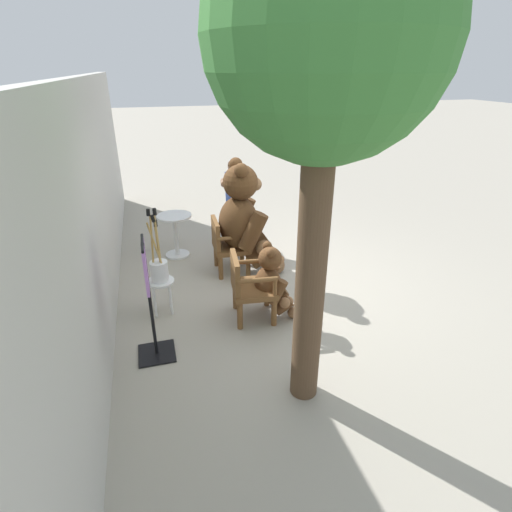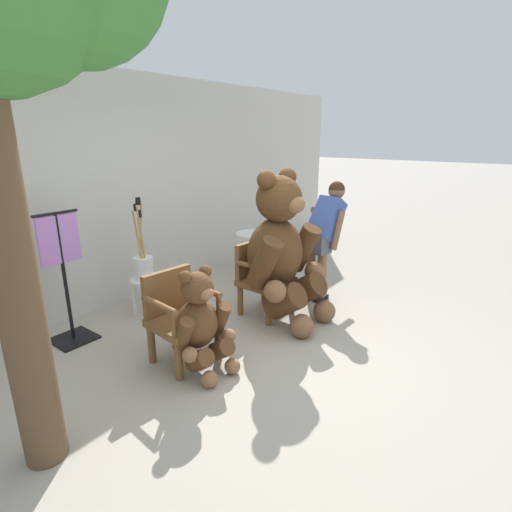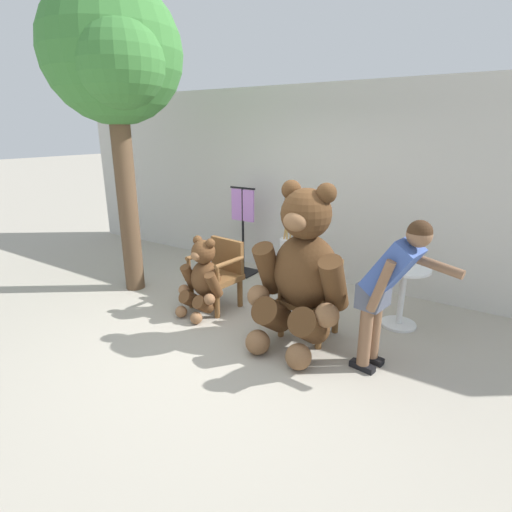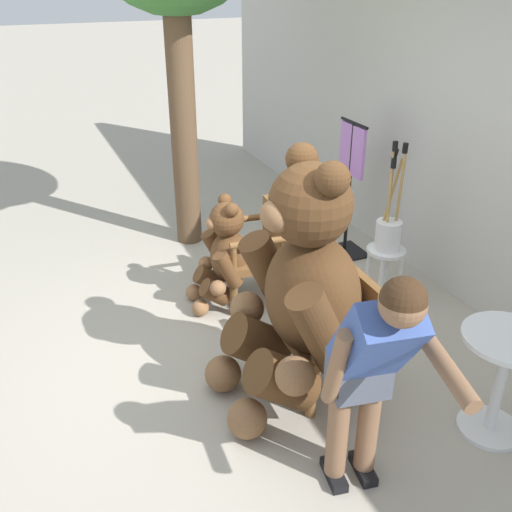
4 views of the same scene
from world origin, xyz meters
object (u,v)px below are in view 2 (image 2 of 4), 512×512
object	(u,v)px
teddy_bear_large	(282,249)
brush_bucket	(143,263)
round_side_table	(255,252)
white_stool	(145,287)
clothing_display_stand	(64,275)
wooden_chair_left	(179,314)
teddy_bear_small	(201,322)
person_visitor	(324,230)
wooden_chair_right	(262,276)

from	to	relation	value
teddy_bear_large	brush_bucket	distance (m)	1.60
round_side_table	white_stool	bearing A→B (deg)	168.62
clothing_display_stand	wooden_chair_left	bearing A→B (deg)	-69.53
teddy_bear_small	person_visitor	distance (m)	2.25
teddy_bear_small	clothing_display_stand	world-z (taller)	clothing_display_stand
wooden_chair_right	teddy_bear_large	world-z (taller)	teddy_bear_large
wooden_chair_left	round_side_table	size ratio (longest dim) A/B	1.19
wooden_chair_left	clothing_display_stand	world-z (taller)	clothing_display_stand
teddy_bear_small	clothing_display_stand	distance (m)	1.55
wooden_chair_right	white_stool	distance (m)	1.38
wooden_chair_right	clothing_display_stand	xyz separation A→B (m)	(-1.75, 1.18, 0.26)
wooden_chair_right	round_side_table	world-z (taller)	wooden_chair_right
wooden_chair_left	white_stool	distance (m)	1.13
clothing_display_stand	person_visitor	bearing A→B (deg)	-29.86
teddy_bear_small	person_visitor	bearing A→B (deg)	-1.04
wooden_chair_right	white_stool	world-z (taller)	wooden_chair_right
person_visitor	wooden_chair_left	bearing A→B (deg)	171.36
white_stool	round_side_table	distance (m)	1.72
person_visitor	clothing_display_stand	xyz separation A→B (m)	(-2.64, 1.51, -0.18)
person_visitor	wooden_chair_right	bearing A→B (deg)	159.29
clothing_display_stand	white_stool	bearing A→B (deg)	-8.78
wooden_chair_right	white_stool	xyz separation A→B (m)	(-0.89, 1.05, -0.11)
wooden_chair_left	wooden_chair_right	xyz separation A→B (m)	(1.31, 0.00, 0.00)
wooden_chair_left	brush_bucket	size ratio (longest dim) A/B	0.90
wooden_chair_left	person_visitor	bearing A→B (deg)	-8.64
teddy_bear_large	round_side_table	size ratio (longest dim) A/B	2.39
wooden_chair_right	white_stool	bearing A→B (deg)	130.47
brush_bucket	wooden_chair_right	bearing A→B (deg)	-49.51
person_visitor	brush_bucket	bearing A→B (deg)	142.16
brush_bucket	round_side_table	size ratio (longest dim) A/B	1.33
wooden_chair_right	wooden_chair_left	bearing A→B (deg)	-179.99
clothing_display_stand	round_side_table	bearing A→B (deg)	-10.51
brush_bucket	teddy_bear_small	bearing A→B (deg)	-107.80
wooden_chair_left	white_stool	bearing A→B (deg)	68.16
brush_bucket	teddy_bear_large	bearing A→B (deg)	-56.06
teddy_bear_large	white_stool	size ratio (longest dim) A/B	3.73
person_visitor	white_stool	xyz separation A→B (m)	(-1.78, 1.38, -0.54)
wooden_chair_right	person_visitor	xyz separation A→B (m)	(0.88, -0.33, 0.44)
wooden_chair_right	round_side_table	size ratio (longest dim) A/B	1.19
wooden_chair_left	wooden_chair_right	world-z (taller)	same
white_stool	teddy_bear_large	bearing A→B (deg)	-56.08
wooden_chair_left	teddy_bear_small	world-z (taller)	teddy_bear_small
white_stool	brush_bucket	size ratio (longest dim) A/B	0.48
wooden_chair_left	round_side_table	bearing A→B (deg)	18.55
teddy_bear_large	round_side_table	distance (m)	1.33
person_visitor	round_side_table	world-z (taller)	person_visitor
teddy_bear_large	teddy_bear_small	world-z (taller)	teddy_bear_large
teddy_bear_large	teddy_bear_small	size ratio (longest dim) A/B	1.76
person_visitor	round_side_table	size ratio (longest dim) A/B	2.08
teddy_bear_large	person_visitor	distance (m)	0.89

